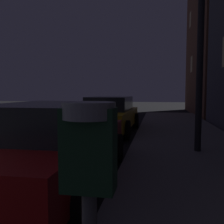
{
  "coord_description": "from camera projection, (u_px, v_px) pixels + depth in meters",
  "views": [
    {
      "loc": [
        4.69,
        -0.44,
        1.63
      ],
      "look_at": [
        4.16,
        2.61,
        1.38
      ],
      "focal_mm": 40.67,
      "sensor_mm": 36.0,
      "label": 1
    }
  ],
  "objects": [
    {
      "name": "parking_meter",
      "position": [
        89.0,
        199.0,
        0.92
      ],
      "size": [
        0.19,
        0.19,
        1.45
      ],
      "color": "#59595B",
      "rests_on": "sidewalk"
    },
    {
      "name": "car_red",
      "position": [
        52.0,
        142.0,
        4.57
      ],
      "size": [
        2.13,
        4.6,
        1.43
      ],
      "color": "maroon",
      "rests_on": "ground"
    },
    {
      "name": "car_yellow_cab",
      "position": [
        110.0,
        115.0,
        10.2
      ],
      "size": [
        2.11,
        4.62,
        1.43
      ],
      "color": "gold",
      "rests_on": "ground"
    }
  ]
}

